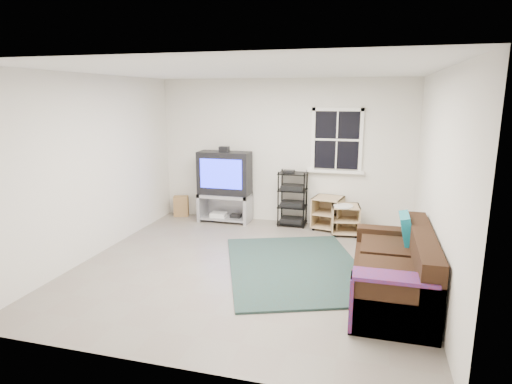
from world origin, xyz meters
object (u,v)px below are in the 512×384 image
(tv_unit, at_px, (225,181))
(sofa, at_px, (395,273))
(av_rack, at_px, (292,202))
(side_table_left, at_px, (328,212))
(side_table_right, at_px, (345,217))

(tv_unit, distance_m, sofa, 3.86)
(sofa, bearing_deg, av_rack, 123.27)
(av_rack, bearing_deg, tv_unit, -177.31)
(side_table_left, bearing_deg, side_table_right, -38.52)
(av_rack, distance_m, side_table_left, 0.66)
(side_table_right, distance_m, sofa, 2.38)
(tv_unit, xyz_separation_m, side_table_right, (2.21, -0.20, -0.48))
(av_rack, bearing_deg, side_table_left, -1.94)
(tv_unit, bearing_deg, av_rack, 2.69)
(side_table_left, height_order, side_table_right, side_table_left)
(av_rack, relative_size, sofa, 0.52)
(sofa, bearing_deg, side_table_right, 107.40)
(sofa, bearing_deg, tv_unit, 139.74)
(tv_unit, relative_size, side_table_left, 2.46)
(tv_unit, relative_size, av_rack, 1.40)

